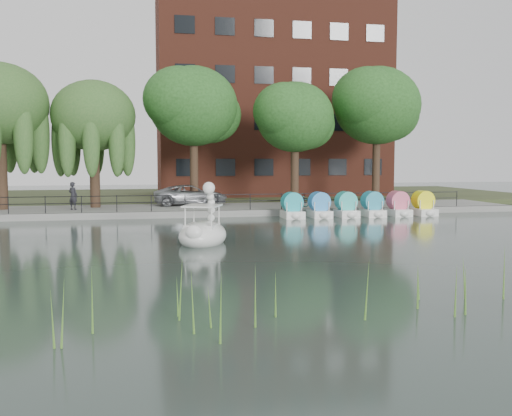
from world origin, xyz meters
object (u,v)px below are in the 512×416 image
object	(u,v)px
minivan	(191,194)
pedestrian	(73,194)
bicycle	(298,200)
swan_boat	(203,230)

from	to	relation	value
minivan	pedestrian	bearing A→B (deg)	103.12
minivan	bicycle	bearing A→B (deg)	-119.55
swan_boat	pedestrian	bearing A→B (deg)	139.08
minivan	pedestrian	distance (m)	7.74
pedestrian	minivan	bearing A→B (deg)	-128.66
pedestrian	swan_boat	distance (m)	14.56
minivan	pedestrian	xyz separation A→B (m)	(-7.41, -2.22, 0.20)
swan_boat	bicycle	bearing A→B (deg)	80.12
swan_boat	minivan	bearing A→B (deg)	109.00
bicycle	swan_boat	distance (m)	14.05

